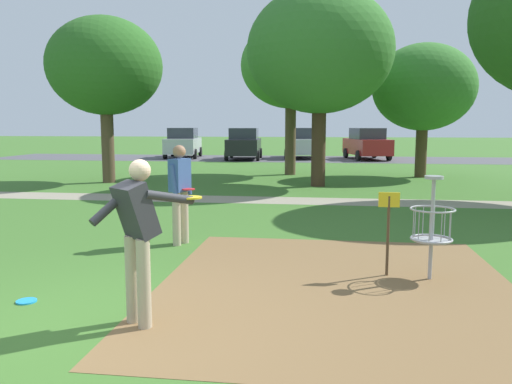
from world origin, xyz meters
name	(u,v)px	position (x,y,z in m)	size (l,w,h in m)	color
ground_plane	(88,332)	(0.00, 0.00, 0.00)	(160.00, 160.00, 0.00)	#3D6B28
dirt_tee_pad	(336,286)	(2.48, 1.82, 0.00)	(4.53, 5.26, 0.01)	brown
disc_golf_basket	(427,223)	(3.67, 2.31, 0.75)	(0.98, 0.58, 1.39)	#9E9EA3
player_foreground_watching	(180,189)	(-0.14, 3.82, 0.97)	(0.45, 0.50, 1.71)	tan
player_throwing	(138,231)	(0.45, 0.27, 0.99)	(1.01, 0.73, 1.71)	tan
frisbee_near_basket	(151,232)	(-0.96, 4.64, 0.01)	(0.25, 0.25, 0.02)	red
frisbee_mid_grass	(26,301)	(-1.11, 0.74, 0.01)	(0.23, 0.23, 0.02)	#1E93DB
tree_near_left	(291,66)	(0.87, 16.51, 4.38)	(4.05, 4.05, 6.13)	brown
tree_mid_left	(424,88)	(6.01, 16.13, 3.46)	(3.91, 3.91, 5.13)	#4C3823
tree_mid_center	(105,67)	(-5.34, 12.75, 4.04)	(3.97, 3.97, 5.75)	brown
tree_mid_right	(320,51)	(2.08, 12.63, 4.41)	(4.77, 4.77, 6.46)	#422D1E
parking_lot_strip	(287,159)	(0.00, 26.22, 0.00)	(36.00, 6.00, 0.01)	#4C4C51
parked_car_leftmost	(183,143)	(-6.47, 26.50, 0.92)	(2.36, 4.39, 1.84)	#B2B7BC
parked_car_center_left	(244,144)	(-2.48, 25.47, 0.92)	(2.20, 4.32, 1.84)	black
parked_car_center_right	(301,143)	(0.84, 26.99, 0.92)	(2.12, 4.27, 1.84)	#B2B7BC
parked_car_rightmost	(367,144)	(4.72, 26.42, 0.92)	(2.72, 4.50, 1.84)	maroon
gravel_path	(240,200)	(0.00, 9.18, 0.00)	(40.00, 1.33, 0.00)	gray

